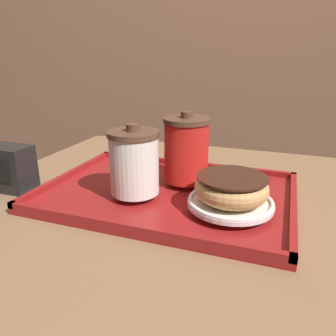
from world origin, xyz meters
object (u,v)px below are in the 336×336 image
Objects in this scene: coffee_cup_front at (134,162)px; spoon at (134,159)px; coffee_cup_rear at (186,149)px; napkin_dispenser at (11,168)px; donut_chocolate_glazed at (231,187)px.

spoon is (-0.09, 0.18, -0.06)m from coffee_cup_front.
napkin_dispenser is (-0.36, -0.13, -0.04)m from coffee_cup_rear.
donut_chocolate_glazed is 0.92× the size of spoon.
spoon is (-0.28, 0.18, -0.03)m from donut_chocolate_glazed.
coffee_cup_front is at bearing 5.84° from napkin_dispenser.
coffee_cup_rear is 1.13× the size of donut_chocolate_glazed.
donut_chocolate_glazed is 1.33× the size of napkin_dispenser.
coffee_cup_rear is at bearing -149.10° from spoon.
coffee_cup_front is 1.39× the size of napkin_dispenser.
coffee_cup_front is 0.29m from napkin_dispenser.
donut_chocolate_glazed is at bearing 0.64° from coffee_cup_front.
coffee_cup_front is at bearing -179.36° from donut_chocolate_glazed.
coffee_cup_rear is 0.16m from donut_chocolate_glazed.
coffee_cup_front is 0.13m from coffee_cup_rear.
coffee_cup_rear is (0.08, 0.10, 0.01)m from coffee_cup_front.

